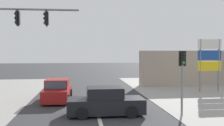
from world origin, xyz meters
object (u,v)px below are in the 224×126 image
pedestal_signal_right_kerb (182,72)px  shopping_plaza_sign (209,58)px  traffic_signal_mast (2,39)px  sedan_receding_far (57,91)px  sedan_oncoming_mid (106,103)px

pedestal_signal_right_kerb → shopping_plaza_sign: size_ratio=0.77×
traffic_signal_mast → sedan_receding_far: bearing=64.3°
traffic_signal_mast → shopping_plaza_sign: 16.92m
sedan_receding_far → sedan_oncoming_mid: (3.01, -4.60, 0.00)m
traffic_signal_mast → sedan_oncoming_mid: bearing=2.7°
pedestal_signal_right_kerb → sedan_oncoming_mid: size_ratio=0.84×
shopping_plaza_sign → sedan_receding_far: (-12.78, -2.66, -2.28)m
shopping_plaza_sign → sedan_receding_far: 13.26m
traffic_signal_mast → sedan_receding_far: 6.39m
traffic_signal_mast → shopping_plaza_sign: (15.12, 7.51, -1.16)m
traffic_signal_mast → sedan_receding_far: (2.33, 4.85, -3.44)m
sedan_oncoming_mid → sedan_receding_far: bearing=123.2°
sedan_oncoming_mid → shopping_plaza_sign: bearing=36.6°
traffic_signal_mast → shopping_plaza_sign: traffic_signal_mast is taller
shopping_plaza_sign → sedan_oncoming_mid: size_ratio=1.08×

